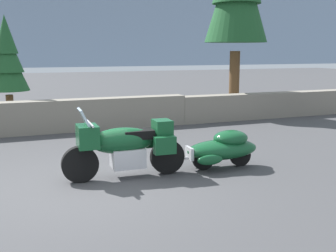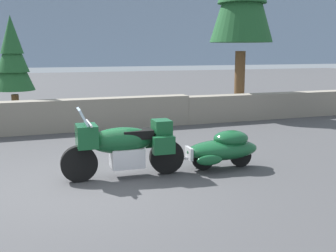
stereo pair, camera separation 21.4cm
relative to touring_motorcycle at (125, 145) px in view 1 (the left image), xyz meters
name	(u,v)px [view 1 (the left image)]	position (x,y,z in m)	size (l,w,h in m)	color
ground_plane	(91,185)	(-0.68, -0.21, -0.62)	(80.00, 80.00, 0.00)	#424244
stone_guard_wall	(40,117)	(-1.08, 5.00, -0.16)	(24.00, 0.60, 0.96)	gray
distant_ridgeline	(5,25)	(-0.68, 95.00, 7.38)	(240.00, 80.00, 16.00)	#7F93AD
touring_motorcycle	(125,145)	(0.00, 0.00, 0.00)	(2.31, 0.79, 1.33)	black
car_shaped_trailer	(223,148)	(2.01, -0.08, -0.21)	(2.21, 0.80, 0.76)	black
pine_tree_secondary	(7,57)	(-1.84, 6.54, 1.51)	(1.26, 1.26, 3.41)	brown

